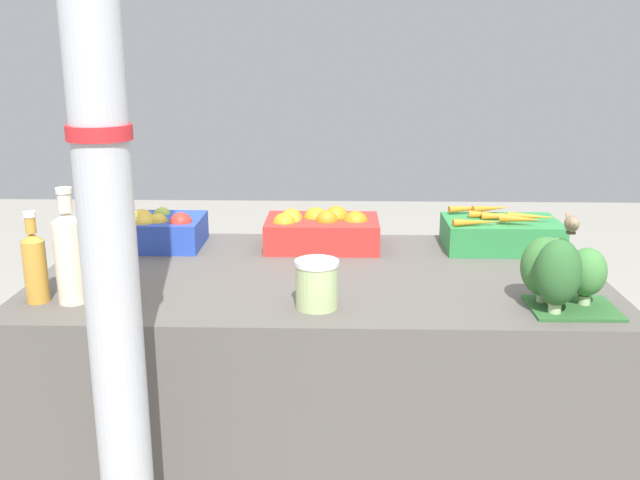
# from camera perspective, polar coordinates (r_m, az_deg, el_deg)

# --- Properties ---
(market_table) EXTENTS (1.66, 0.89, 0.86)m
(market_table) POSITION_cam_1_polar(r_m,az_deg,el_deg) (2.31, -0.00, -12.74)
(market_table) COLOR #56514C
(market_table) RESTS_ON ground_plane
(support_pole) EXTENTS (0.13, 0.13, 2.54)m
(support_pole) POSITION_cam_1_polar(r_m,az_deg,el_deg) (1.49, -17.01, 5.25)
(support_pole) COLOR #B7BABF
(support_pole) RESTS_ON ground_plane
(apple_crate) EXTENTS (0.38, 0.24, 0.13)m
(apple_crate) POSITION_cam_1_polar(r_m,az_deg,el_deg) (2.47, -13.62, 0.80)
(apple_crate) COLOR #2847B7
(apple_crate) RESTS_ON market_table
(orange_crate) EXTENTS (0.38, 0.24, 0.14)m
(orange_crate) POSITION_cam_1_polar(r_m,az_deg,el_deg) (2.39, -0.00, 0.86)
(orange_crate) COLOR red
(orange_crate) RESTS_ON market_table
(carrot_crate) EXTENTS (0.38, 0.24, 0.14)m
(carrot_crate) POSITION_cam_1_polar(r_m,az_deg,el_deg) (2.45, 14.27, 0.55)
(carrot_crate) COLOR #2D8442
(carrot_crate) RESTS_ON market_table
(broccoli_pile) EXTENTS (0.24, 0.20, 0.20)m
(broccoli_pile) POSITION_cam_1_polar(r_m,az_deg,el_deg) (1.92, 18.56, -2.38)
(broccoli_pile) COLOR #2D602D
(broccoli_pile) RESTS_ON market_table
(juice_bottle_amber) EXTENTS (0.06, 0.06, 0.24)m
(juice_bottle_amber) POSITION_cam_1_polar(r_m,az_deg,el_deg) (2.02, -21.85, -1.86)
(juice_bottle_amber) COLOR gold
(juice_bottle_amber) RESTS_ON market_table
(juice_bottle_cloudy) EXTENTS (0.08, 0.08, 0.31)m
(juice_bottle_cloudy) POSITION_cam_1_polar(r_m,az_deg,el_deg) (1.97, -19.39, -1.11)
(juice_bottle_cloudy) COLOR beige
(juice_bottle_cloudy) RESTS_ON market_table
(juice_bottle_golden) EXTENTS (0.07, 0.07, 0.31)m
(juice_bottle_golden) POSITION_cam_1_polar(r_m,az_deg,el_deg) (1.94, -16.42, -1.16)
(juice_bottle_golden) COLOR gold
(juice_bottle_golden) RESTS_ON market_table
(pickle_jar) EXTENTS (0.11, 0.11, 0.13)m
(pickle_jar) POSITION_cam_1_polar(r_m,az_deg,el_deg) (1.84, -0.28, -3.53)
(pickle_jar) COLOR #B2C684
(pickle_jar) RESTS_ON market_table
(sparrow_bird) EXTENTS (0.05, 0.14, 0.05)m
(sparrow_bird) POSITION_cam_1_polar(r_m,az_deg,el_deg) (1.90, 19.51, 1.24)
(sparrow_bird) COLOR #4C3D2D
(sparrow_bird) RESTS_ON broccoli_pile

